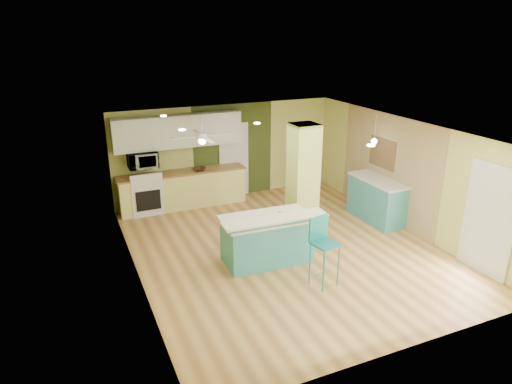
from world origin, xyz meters
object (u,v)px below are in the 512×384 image
peninsula (267,238)px  bar_stool (322,240)px  side_counter (377,199)px  fruit_bowl (199,169)px  canister (282,214)px

peninsula → bar_stool: 1.29m
bar_stool → side_counter: (2.73, 1.97, -0.34)m
peninsula → fruit_bowl: peninsula is taller
bar_stool → side_counter: 3.38m
bar_stool → canister: bar_stool is taller
peninsula → bar_stool: (0.53, -1.12, 0.36)m
bar_stool → fruit_bowl: size_ratio=4.04×
peninsula → side_counter: size_ratio=1.28×
peninsula → bar_stool: bar_stool is taller
peninsula → fruit_bowl: 3.48m
peninsula → canister: bearing=-25.8°
fruit_bowl → peninsula: bearing=-84.9°
peninsula → side_counter: peninsula is taller
peninsula → fruit_bowl: size_ratio=6.41×
bar_stool → side_counter: bar_stool is taller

